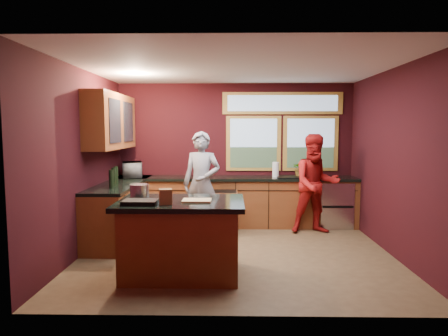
{
  "coord_description": "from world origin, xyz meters",
  "views": [
    {
      "loc": [
        -0.08,
        -5.75,
        1.82
      ],
      "look_at": [
        -0.19,
        0.4,
        1.22
      ],
      "focal_mm": 32.0,
      "sensor_mm": 36.0,
      "label": 1
    }
  ],
  "objects_px": {
    "person_grey": "(202,184)",
    "stock_pot": "(139,191)",
    "person_red": "(316,184)",
    "island": "(181,237)",
    "cutting_board": "(197,200)"
  },
  "relations": [
    {
      "from": "person_grey",
      "to": "stock_pot",
      "type": "xyz_separation_m",
      "value": [
        -0.66,
        -1.73,
        0.14
      ]
    },
    {
      "from": "island",
      "to": "cutting_board",
      "type": "bearing_deg",
      "value": -14.04
    },
    {
      "from": "person_grey",
      "to": "island",
      "type": "bearing_deg",
      "value": -79.53
    },
    {
      "from": "island",
      "to": "person_grey",
      "type": "bearing_deg",
      "value": 86.52
    },
    {
      "from": "person_red",
      "to": "cutting_board",
      "type": "distance_m",
      "value": 2.86
    },
    {
      "from": "person_grey",
      "to": "stock_pot",
      "type": "bearing_deg",
      "value": -97.07
    },
    {
      "from": "island",
      "to": "person_grey",
      "type": "relative_size",
      "value": 0.87
    },
    {
      "from": "person_red",
      "to": "island",
      "type": "bearing_deg",
      "value": -141.0
    },
    {
      "from": "island",
      "to": "person_grey",
      "type": "height_order",
      "value": "person_grey"
    },
    {
      "from": "person_grey",
      "to": "person_red",
      "type": "xyz_separation_m",
      "value": [
        1.99,
        0.21,
        -0.02
      ]
    },
    {
      "from": "island",
      "to": "person_red",
      "type": "distance_m",
      "value": 2.99
    },
    {
      "from": "cutting_board",
      "to": "stock_pot",
      "type": "bearing_deg",
      "value": 165.07
    },
    {
      "from": "person_red",
      "to": "stock_pot",
      "type": "xyz_separation_m",
      "value": [
        -2.65,
        -1.93,
        0.16
      ]
    },
    {
      "from": "person_grey",
      "to": "person_red",
      "type": "relative_size",
      "value": 1.03
    },
    {
      "from": "person_grey",
      "to": "cutting_board",
      "type": "bearing_deg",
      "value": -73.51
    }
  ]
}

